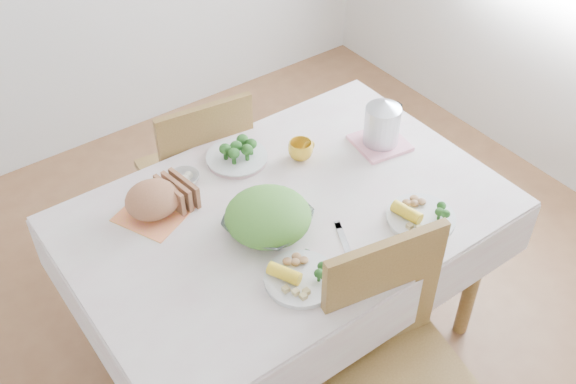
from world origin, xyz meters
TOP-DOWN VIEW (x-y plane):
  - floor at (0.00, 0.00)m, footprint 3.60×3.60m
  - dining_table at (0.00, 0.00)m, footprint 1.40×0.90m
  - tablecloth at (0.00, 0.00)m, footprint 1.50×1.00m
  - chair_far at (0.00, 0.69)m, footprint 0.47×0.47m
  - salad_bowl at (-0.11, -0.04)m, footprint 0.36×0.36m
  - dinner_plate_left at (-0.16, -0.29)m, footprint 0.26×0.26m
  - dinner_plate_right at (0.34, -0.31)m, footprint 0.27×0.27m
  - broccoli_plate at (0.01, 0.33)m, footprint 0.26×0.26m
  - napkin at (-0.38, 0.26)m, footprint 0.29×0.29m
  - bread_loaf at (-0.38, 0.26)m, footprint 0.24×0.24m
  - fruit_bowl at (-0.21, 0.34)m, footprint 0.14×0.14m
  - yellow_mug at (0.21, 0.20)m, footprint 0.10×0.10m
  - pink_tray at (0.51, 0.09)m, footprint 0.22×0.22m
  - electric_kettle at (0.51, 0.09)m, footprint 0.16×0.16m
  - fork_left at (-0.04, -0.29)m, footprint 0.08×0.17m
  - fork_right at (0.06, -0.24)m, footprint 0.10×0.18m
  - knife at (-0.08, -0.34)m, footprint 0.20×0.05m

SIDE VIEW (x-z plane):
  - floor at x=0.00m, z-range 0.00..0.00m
  - dining_table at x=0.00m, z-range 0.00..0.75m
  - chair_far at x=0.00m, z-range 0.00..0.93m
  - tablecloth at x=0.00m, z-range 0.75..0.76m
  - napkin at x=-0.38m, z-range 0.76..0.77m
  - fork_left at x=-0.04m, z-range 0.76..0.77m
  - fork_right at x=0.06m, z-range 0.76..0.77m
  - knife at x=-0.08m, z-range 0.76..0.77m
  - pink_tray at x=0.51m, z-range 0.76..0.78m
  - broccoli_plate at x=0.01m, z-range 0.76..0.78m
  - dinner_plate_left at x=-0.16m, z-range 0.76..0.78m
  - dinner_plate_right at x=0.34m, z-range 0.76..0.78m
  - fruit_bowl at x=-0.21m, z-range 0.76..0.80m
  - salad_bowl at x=-0.11m, z-range 0.76..0.83m
  - yellow_mug at x=0.21m, z-range 0.76..0.84m
  - bread_loaf at x=-0.38m, z-range 0.76..0.88m
  - electric_kettle at x=0.51m, z-range 0.79..0.98m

